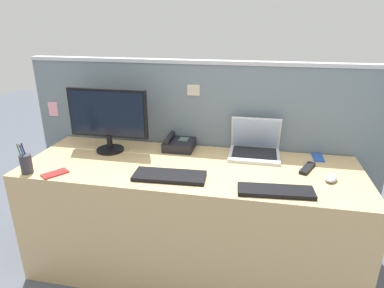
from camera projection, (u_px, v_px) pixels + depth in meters
name	position (u px, v px, depth m)	size (l,w,h in m)	color
ground_plane	(191.00, 264.00, 2.25)	(10.00, 10.00, 0.00)	#4C515B
desk	(190.00, 218.00, 2.12)	(2.00, 0.68, 0.73)	tan
cubicle_divider	(201.00, 154.00, 2.36)	(2.41, 0.08, 1.30)	slate
desktop_monitor	(108.00, 117.00, 2.14)	(0.52, 0.18, 0.41)	black
laptop	(255.00, 146.00, 2.14)	(0.32, 0.27, 0.23)	silver
desk_phone	(179.00, 144.00, 2.23)	(0.20, 0.20, 0.10)	black
keyboard_main	(276.00, 191.00, 1.68)	(0.38, 0.12, 0.02)	black
keyboard_spare	(169.00, 176.00, 1.84)	(0.40, 0.15, 0.02)	black
computer_mouse_right_hand	(331.00, 178.00, 1.80)	(0.06, 0.10, 0.03)	#9EA0A8
pen_cup	(26.00, 163.00, 1.88)	(0.06, 0.06, 0.18)	#333338
cell_phone_red_case	(55.00, 174.00, 1.88)	(0.07, 0.14, 0.01)	#B22323
cell_phone_blue_case	(318.00, 157.00, 2.09)	(0.06, 0.13, 0.01)	blue
tv_remote	(307.00, 168.00, 1.93)	(0.04, 0.17, 0.02)	black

